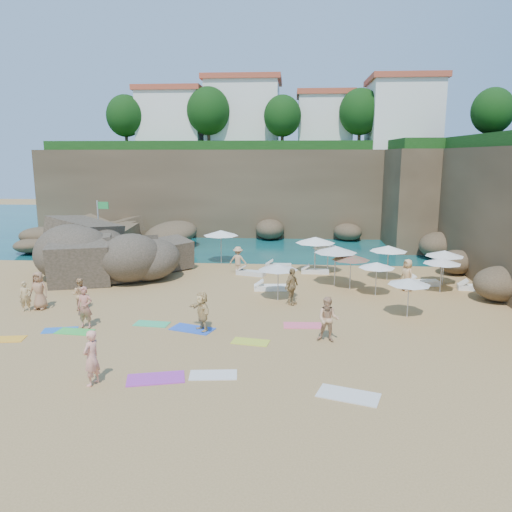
# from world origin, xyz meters

# --- Properties ---
(ground) EXTENTS (120.00, 120.00, 0.00)m
(ground) POSITION_xyz_m (0.00, 0.00, 0.00)
(ground) COLOR tan
(ground) RESTS_ON ground
(seawater) EXTENTS (120.00, 120.00, 0.00)m
(seawater) POSITION_xyz_m (0.00, 30.00, 0.00)
(seawater) COLOR #0C4751
(seawater) RESTS_ON ground
(cliff_back) EXTENTS (44.00, 8.00, 8.00)m
(cliff_back) POSITION_xyz_m (2.00, 25.00, 4.00)
(cliff_back) COLOR brown
(cliff_back) RESTS_ON ground
(cliff_corner) EXTENTS (10.00, 12.00, 8.00)m
(cliff_corner) POSITION_xyz_m (17.00, 20.00, 4.00)
(cliff_corner) COLOR brown
(cliff_corner) RESTS_ON ground
(rock_promontory) EXTENTS (12.00, 7.00, 2.00)m
(rock_promontory) POSITION_xyz_m (-11.00, 16.00, 0.00)
(rock_promontory) COLOR brown
(rock_promontory) RESTS_ON ground
(clifftop_buildings) EXTENTS (28.48, 9.48, 7.00)m
(clifftop_buildings) POSITION_xyz_m (2.96, 25.79, 11.24)
(clifftop_buildings) COLOR white
(clifftop_buildings) RESTS_ON cliff_back
(clifftop_trees) EXTENTS (35.60, 23.82, 4.40)m
(clifftop_trees) POSITION_xyz_m (4.78, 19.52, 11.26)
(clifftop_trees) COLOR #11380F
(clifftop_trees) RESTS_ON ground
(marina_masts) EXTENTS (3.10, 0.10, 6.00)m
(marina_masts) POSITION_xyz_m (-16.50, 30.00, 3.00)
(marina_masts) COLOR white
(marina_masts) RESTS_ON ground
(rock_outcrop) EXTENTS (10.93, 9.69, 3.61)m
(rock_outcrop) POSITION_xyz_m (-6.44, 5.79, 0.00)
(rock_outcrop) COLOR brown
(rock_outcrop) RESTS_ON ground
(flag_pole) EXTENTS (0.86, 0.13, 4.41)m
(flag_pole) POSITION_xyz_m (-9.62, 10.11, 2.81)
(flag_pole) COLOR silver
(flag_pole) RESTS_ON ground
(parasol_0) EXTENTS (2.48, 2.48, 2.34)m
(parasol_0) POSITION_xyz_m (-1.00, 10.22, 2.15)
(parasol_0) COLOR silver
(parasol_0) RESTS_ON ground
(parasol_1) EXTENTS (2.26, 2.26, 2.14)m
(parasol_1) POSITION_xyz_m (9.86, 6.05, 1.96)
(parasol_1) COLOR silver
(parasol_1) RESTS_ON ground
(parasol_2) EXTENTS (2.05, 2.05, 1.94)m
(parasol_2) POSITION_xyz_m (6.33, 7.60, 1.78)
(parasol_2) COLOR silver
(parasol_2) RESTS_ON ground
(parasol_3) EXTENTS (2.06, 2.06, 1.95)m
(parasol_3) POSITION_xyz_m (12.30, 3.40, 1.79)
(parasol_3) COLOR silver
(parasol_3) RESTS_ON ground
(parasol_4) EXTENTS (1.96, 1.96, 1.86)m
(parasol_4) POSITION_xyz_m (8.59, 2.46, 1.70)
(parasol_4) COLOR silver
(parasol_4) RESTS_ON ground
(parasol_5) EXTENTS (2.54, 2.54, 2.41)m
(parasol_5) POSITION_xyz_m (5.49, 7.38, 2.21)
(parasol_5) COLOR silver
(parasol_5) RESTS_ON ground
(parasol_6) EXTENTS (2.14, 2.14, 2.03)m
(parasol_6) POSITION_xyz_m (7.34, 3.77, 1.86)
(parasol_6) COLOR silver
(parasol_6) RESTS_ON ground
(parasol_7) EXTENTS (2.21, 2.21, 2.09)m
(parasol_7) POSITION_xyz_m (12.88, 4.98, 1.91)
(parasol_7) COLOR silver
(parasol_7) RESTS_ON ground
(parasol_8) EXTENTS (2.50, 2.50, 2.36)m
(parasol_8) POSITION_xyz_m (6.52, 4.41, 2.17)
(parasol_8) COLOR silver
(parasol_8) RESTS_ON ground
(parasol_9) EXTENTS (2.09, 2.09, 1.97)m
(parasol_9) POSITION_xyz_m (3.29, 1.19, 1.81)
(parasol_9) COLOR silver
(parasol_9) RESTS_ON ground
(parasol_11) EXTENTS (1.99, 1.99, 1.88)m
(parasol_11) POSITION_xyz_m (9.49, -1.15, 1.73)
(parasol_11) COLOR silver
(parasol_11) RESTS_ON ground
(lounger_0) EXTENTS (1.78, 0.64, 0.27)m
(lounger_0) POSITION_xyz_m (5.53, 7.45, 0.14)
(lounger_0) COLOR white
(lounger_0) RESTS_ON ground
(lounger_1) EXTENTS (1.76, 0.60, 0.27)m
(lounger_1) POSITION_xyz_m (3.11, 8.91, 0.14)
(lounger_1) COLOR silver
(lounger_1) RESTS_ON ground
(lounger_2) EXTENTS (2.07, 0.96, 0.31)m
(lounger_2) POSITION_xyz_m (11.63, 4.80, 0.15)
(lounger_2) COLOR white
(lounger_2) RESTS_ON ground
(lounger_3) EXTENTS (1.95, 1.16, 0.29)m
(lounger_3) POSITION_xyz_m (1.41, 6.66, 0.14)
(lounger_3) COLOR silver
(lounger_3) RESTS_ON ground
(lounger_4) EXTENTS (1.91, 0.84, 0.29)m
(lounger_4) POSITION_xyz_m (14.41, 4.00, 0.14)
(lounger_4) COLOR white
(lounger_4) RESTS_ON ground
(lounger_5) EXTENTS (1.89, 0.78, 0.29)m
(lounger_5) POSITION_xyz_m (2.81, 3.17, 0.14)
(lounger_5) COLOR white
(lounger_5) RESTS_ON ground
(towel_0) EXTENTS (1.57, 1.02, 0.03)m
(towel_0) POSITION_xyz_m (-6.11, -4.13, 0.01)
(towel_0) COLOR blue
(towel_0) RESTS_ON ground
(towel_2) EXTENTS (1.62, 0.98, 0.03)m
(towel_2) POSITION_xyz_m (-7.87, -5.37, 0.01)
(towel_2) COLOR #FFAA28
(towel_2) RESTS_ON ground
(towel_3) EXTENTS (1.63, 0.93, 0.03)m
(towel_3) POSITION_xyz_m (-5.38, -4.27, 0.01)
(towel_3) COLOR green
(towel_3) RESTS_ON ground
(towel_5) EXTENTS (1.73, 0.99, 0.03)m
(towel_5) POSITION_xyz_m (1.30, -8.16, 0.01)
(towel_5) COLOR silver
(towel_5) RESTS_ON ground
(towel_6) EXTENTS (2.13, 1.42, 0.03)m
(towel_6) POSITION_xyz_m (-0.62, -8.59, 0.02)
(towel_6) COLOR purple
(towel_6) RESTS_ON ground
(towel_8) EXTENTS (2.09, 1.51, 0.03)m
(towel_8) POSITION_xyz_m (-0.35, -3.58, 0.02)
(towel_8) COLOR blue
(towel_8) RESTS_ON ground
(towel_9) EXTENTS (1.74, 0.92, 0.03)m
(towel_9) POSITION_xyz_m (4.52, -2.78, 0.02)
(towel_9) COLOR #FB617F
(towel_9) RESTS_ON ground
(towel_11) EXTENTS (1.63, 0.93, 0.03)m
(towel_11) POSITION_xyz_m (-2.32, -3.04, 0.01)
(towel_11) COLOR #37C37B
(towel_11) RESTS_ON ground
(towel_12) EXTENTS (1.62, 1.00, 0.03)m
(towel_12) POSITION_xyz_m (2.34, -4.94, 0.01)
(towel_12) COLOR #C8D738
(towel_12) RESTS_ON ground
(towel_13) EXTENTS (2.15, 1.53, 0.03)m
(towel_13) POSITION_xyz_m (5.84, -9.34, 0.02)
(towel_13) COLOR silver
(towel_13) RESTS_ON ground
(person_stand_0) EXTENTS (0.65, 0.55, 1.51)m
(person_stand_0) POSITION_xyz_m (-8.99, -1.60, 0.76)
(person_stand_0) COLOR tan
(person_stand_0) RESTS_ON ground
(person_stand_1) EXTENTS (0.85, 0.70, 1.61)m
(person_stand_1) POSITION_xyz_m (-6.41, -1.21, 0.81)
(person_stand_1) COLOR tan
(person_stand_1) RESTS_ON ground
(person_stand_2) EXTENTS (1.20, 0.62, 1.78)m
(person_stand_2) POSITION_xyz_m (0.56, 6.99, 0.89)
(person_stand_2) COLOR tan
(person_stand_2) RESTS_ON ground
(person_stand_3) EXTENTS (0.99, 1.20, 1.92)m
(person_stand_3) POSITION_xyz_m (4.01, 0.45, 0.96)
(person_stand_3) COLOR #A28351
(person_stand_3) RESTS_ON ground
(person_stand_4) EXTENTS (0.83, 1.01, 1.82)m
(person_stand_4) POSITION_xyz_m (10.51, 3.62, 0.91)
(person_stand_4) COLOR tan
(person_stand_4) RESTS_ON ground
(person_stand_5) EXTENTS (1.60, 0.63, 1.68)m
(person_stand_5) POSITION_xyz_m (-9.86, 10.65, 0.84)
(person_stand_5) COLOR tan
(person_stand_5) RESTS_ON ground
(person_stand_6) EXTENTS (0.65, 0.80, 1.91)m
(person_stand_6) POSITION_xyz_m (-2.60, -9.15, 0.95)
(person_stand_6) COLOR #F4A18B
(person_stand_6) RESTS_ON ground
(person_lie_2) EXTENTS (0.99, 1.91, 0.50)m
(person_lie_2) POSITION_xyz_m (-8.46, -1.25, 0.25)
(person_lie_2) COLOR #A07150
(person_lie_2) RESTS_ON ground
(person_lie_3) EXTENTS (2.34, 2.32, 0.46)m
(person_lie_3) POSITION_xyz_m (0.13, -3.74, 0.23)
(person_lie_3) COLOR #DAB572
(person_lie_3) RESTS_ON ground
(person_lie_4) EXTENTS (0.68, 1.86, 0.44)m
(person_lie_4) POSITION_xyz_m (-5.08, -3.76, 0.22)
(person_lie_4) COLOR #B56C5A
(person_lie_4) RESTS_ON ground
(person_lie_5) EXTENTS (1.29, 2.01, 0.70)m
(person_lie_5) POSITION_xyz_m (5.50, -4.65, 0.35)
(person_lie_5) COLOR tan
(person_lie_5) RESTS_ON ground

